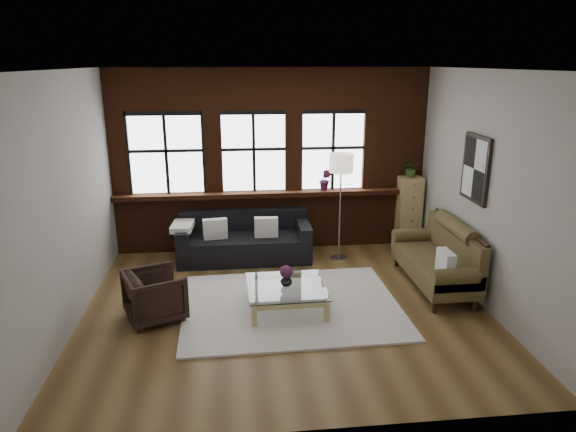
{
  "coord_description": "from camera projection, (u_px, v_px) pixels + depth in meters",
  "views": [
    {
      "loc": [
        -0.67,
        -6.45,
        3.3
      ],
      "look_at": [
        0.1,
        0.6,
        1.15
      ],
      "focal_mm": 32.0,
      "sensor_mm": 36.0,
      "label": 1
    }
  ],
  "objects": [
    {
      "name": "wall_back",
      "position": [
        271.0,
        161.0,
        9.07
      ],
      "size": [
        5.5,
        0.0,
        5.5
      ],
      "primitive_type": "plane",
      "rotation": [
        1.57,
        0.0,
        0.0
      ],
      "color": "#A9A39D",
      "rests_on": "ground"
    },
    {
      "name": "pillow_b",
      "position": [
        266.0,
        227.0,
        8.68
      ],
      "size": [
        0.4,
        0.15,
        0.34
      ],
      "primitive_type": "cube",
      "rotation": [
        0.0,
        0.0,
        -0.03
      ],
      "color": "white",
      "rests_on": "dark_sofa"
    },
    {
      "name": "wall_poster",
      "position": [
        476.0,
        169.0,
        7.19
      ],
      "size": [
        0.05,
        0.74,
        0.94
      ],
      "primitive_type": null,
      "color": "black",
      "rests_on": "wall_right"
    },
    {
      "name": "shag_rug",
      "position": [
        291.0,
        306.0,
        7.18
      ],
      "size": [
        3.04,
        2.41,
        0.03
      ],
      "primitive_type": "cube",
      "rotation": [
        0.0,
        0.0,
        0.02
      ],
      "color": "silver",
      "rests_on": "floor"
    },
    {
      "name": "vintage_settee",
      "position": [
        435.0,
        255.0,
        7.69
      ],
      "size": [
        0.86,
        1.92,
        1.03
      ],
      "primitive_type": null,
      "color": "brown",
      "rests_on": "floor"
    },
    {
      "name": "flowers",
      "position": [
        286.0,
        272.0,
        6.96
      ],
      "size": [
        0.18,
        0.18,
        0.18
      ],
      "primitive_type": "sphere",
      "color": "#5A1F48",
      "rests_on": "vase"
    },
    {
      "name": "wall_left",
      "position": [
        67.0,
        203.0,
        6.41
      ],
      "size": [
        0.0,
        5.0,
        5.0
      ],
      "primitive_type": "plane",
      "rotation": [
        1.57,
        0.0,
        1.57
      ],
      "color": "#A9A39D",
      "rests_on": "ground"
    },
    {
      "name": "pillow_settee",
      "position": [
        446.0,
        263.0,
        7.1
      ],
      "size": [
        0.14,
        0.38,
        0.34
      ],
      "primitive_type": "cube",
      "rotation": [
        0.0,
        0.0,
        0.0
      ],
      "color": "white",
      "rests_on": "vintage_settee"
    },
    {
      "name": "armchair",
      "position": [
        155.0,
        296.0,
        6.76
      ],
      "size": [
        0.94,
        0.93,
        0.66
      ],
      "primitive_type": "imported",
      "rotation": [
        0.0,
        0.0,
        1.96
      ],
      "color": "black",
      "rests_on": "floor"
    },
    {
      "name": "dark_sofa",
      "position": [
        244.0,
        237.0,
        8.8
      ],
      "size": [
        2.25,
        0.91,
        0.81
      ],
      "primitive_type": null,
      "color": "black",
      "rests_on": "floor"
    },
    {
      "name": "ceiling",
      "position": [
        285.0,
        69.0,
        6.23
      ],
      "size": [
        5.5,
        5.5,
        0.0
      ],
      "primitive_type": "plane",
      "rotation": [
        3.14,
        0.0,
        0.0
      ],
      "color": "white",
      "rests_on": "ground"
    },
    {
      "name": "sill_ledge",
      "position": [
        272.0,
        194.0,
        9.09
      ],
      "size": [
        5.5,
        0.3,
        0.08
      ],
      "primitive_type": "cube",
      "color": "#4C2312",
      "rests_on": "brick_backwall"
    },
    {
      "name": "window_left",
      "position": [
        166.0,
        155.0,
        8.8
      ],
      "size": [
        1.38,
        0.1,
        1.5
      ],
      "primitive_type": null,
      "color": "black",
      "rests_on": "brick_backwall"
    },
    {
      "name": "window_mid",
      "position": [
        254.0,
        153.0,
        8.95
      ],
      "size": [
        1.38,
        0.1,
        1.5
      ],
      "primitive_type": null,
      "color": "black",
      "rests_on": "brick_backwall"
    },
    {
      "name": "brick_backwall",
      "position": [
        271.0,
        162.0,
        9.02
      ],
      "size": [
        5.5,
        0.12,
        3.2
      ],
      "primitive_type": null,
      "color": "#4C2312",
      "rests_on": "floor"
    },
    {
      "name": "floor_lamp",
      "position": [
        340.0,
        204.0,
        8.64
      ],
      "size": [
        0.4,
        0.4,
        1.98
      ],
      "primitive_type": null,
      "color": "#A5A5A8",
      "rests_on": "floor"
    },
    {
      "name": "sill_plant",
      "position": [
        326.0,
        179.0,
        9.09
      ],
      "size": [
        0.27,
        0.24,
        0.4
      ],
      "primitive_type": "imported",
      "rotation": [
        0.0,
        0.0,
        -0.33
      ],
      "color": "#5A1F48",
      "rests_on": "sill_ledge"
    },
    {
      "name": "potted_plant_top",
      "position": [
        411.0,
        168.0,
        9.14
      ],
      "size": [
        0.29,
        0.25,
        0.31
      ],
      "primitive_type": "imported",
      "rotation": [
        0.0,
        0.0,
        -0.04
      ],
      "color": "#2D5923",
      "rests_on": "drawer_chest"
    },
    {
      "name": "wall_front",
      "position": [
        316.0,
        271.0,
        4.32
      ],
      "size": [
        5.5,
        0.0,
        5.5
      ],
      "primitive_type": "plane",
      "rotation": [
        -1.57,
        0.0,
        0.0
      ],
      "color": "#A9A39D",
      "rests_on": "ground"
    },
    {
      "name": "drawer_chest",
      "position": [
        408.0,
        212.0,
        9.38
      ],
      "size": [
        0.4,
        0.4,
        1.31
      ],
      "primitive_type": "cube",
      "color": "tan",
      "rests_on": "floor"
    },
    {
      "name": "wall_right",
      "position": [
        486.0,
        191.0,
        6.98
      ],
      "size": [
        0.0,
        5.0,
        5.0
      ],
      "primitive_type": "plane",
      "rotation": [
        1.57,
        0.0,
        -1.57
      ],
      "color": "#A9A39D",
      "rests_on": "ground"
    },
    {
      "name": "pillow_a",
      "position": [
        215.0,
        229.0,
        8.6
      ],
      "size": [
        0.42,
        0.2,
        0.34
      ],
      "primitive_type": "cube",
      "rotation": [
        0.0,
        0.0,
        0.16
      ],
      "color": "white",
      "rests_on": "dark_sofa"
    },
    {
      "name": "vase",
      "position": [
        286.0,
        280.0,
        7.0
      ],
      "size": [
        0.2,
        0.2,
        0.17
      ],
      "primitive_type": "imported",
      "rotation": [
        0.0,
        0.0,
        -0.3
      ],
      "color": "#B2B2B2",
      "rests_on": "coffee_table"
    },
    {
      "name": "floor",
      "position": [
        286.0,
        307.0,
        7.16
      ],
      "size": [
        5.5,
        5.5,
        0.0
      ],
      "primitive_type": "plane",
      "color": "brown",
      "rests_on": "ground"
    },
    {
      "name": "coffee_table",
      "position": [
        286.0,
        298.0,
        7.07
      ],
      "size": [
        1.08,
        1.08,
        0.36
      ],
      "primitive_type": null,
      "rotation": [
        0.0,
        0.0,
        0.02
      ],
      "color": "tan",
      "rests_on": "shag_rug"
    },
    {
      "name": "window_right",
      "position": [
        333.0,
        152.0,
        9.1
      ],
      "size": [
        1.38,
        0.1,
        1.5
      ],
      "primitive_type": null,
      "color": "black",
      "rests_on": "brick_backwall"
    }
  ]
}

